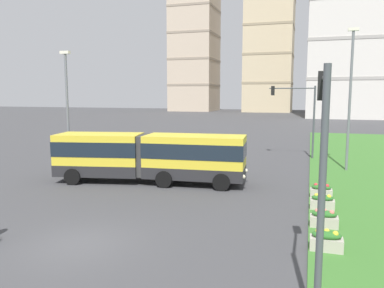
% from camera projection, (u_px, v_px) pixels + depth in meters
% --- Properties ---
extents(ground_plane, '(260.00, 260.00, 0.00)m').
position_uv_depth(ground_plane, '(78.00, 245.00, 13.81)').
color(ground_plane, '#424244').
extents(articulated_bus, '(12.05, 4.23, 3.00)m').
position_uv_depth(articulated_bus, '(150.00, 156.00, 23.38)').
color(articulated_bus, yellow).
rests_on(articulated_bus, ground).
extents(flower_planter_0, '(1.10, 0.56, 0.74)m').
position_uv_depth(flower_planter_0, '(326.00, 240.00, 13.09)').
color(flower_planter_0, '#B7AD9E').
rests_on(flower_planter_0, grass_median).
extents(flower_planter_1, '(1.10, 0.56, 0.74)m').
position_uv_depth(flower_planter_1, '(324.00, 218.00, 15.41)').
color(flower_planter_1, '#B7AD9E').
rests_on(flower_planter_1, grass_median).
extents(flower_planter_2, '(1.10, 0.56, 0.74)m').
position_uv_depth(flower_planter_2, '(322.00, 202.00, 17.81)').
color(flower_planter_2, '#B7AD9E').
rests_on(flower_planter_2, grass_median).
extents(flower_planter_3, '(1.10, 0.56, 0.74)m').
position_uv_depth(flower_planter_3, '(321.00, 191.00, 19.85)').
color(flower_planter_3, '#B7AD9E').
rests_on(flower_planter_3, grass_median).
extents(traffic_light_far_right, '(3.84, 0.28, 6.18)m').
position_uv_depth(traffic_light_far_right, '(299.00, 109.00, 32.00)').
color(traffic_light_far_right, '#474C51').
rests_on(traffic_light_far_right, ground).
extents(traffic_light_near_right, '(0.28, 3.15, 6.08)m').
position_uv_depth(traffic_light_near_right, '(322.00, 150.00, 8.92)').
color(traffic_light_near_right, '#474C51').
rests_on(traffic_light_near_right, ground).
extents(streetlight_left, '(0.70, 0.28, 8.45)m').
position_uv_depth(streetlight_left, '(67.00, 106.00, 26.71)').
color(streetlight_left, slate).
rests_on(streetlight_left, ground).
extents(streetlight_median, '(0.70, 0.28, 9.98)m').
position_uv_depth(streetlight_median, '(350.00, 95.00, 26.40)').
color(streetlight_median, slate).
rests_on(streetlight_median, ground).
extents(apartment_tower_west, '(14.28, 15.76, 41.43)m').
position_uv_depth(apartment_tower_west, '(195.00, 49.00, 126.87)').
color(apartment_tower_west, '#C6B299').
rests_on(apartment_tower_west, ground).
extents(apartment_tower_westcentre, '(14.85, 14.82, 43.57)m').
position_uv_depth(apartment_tower_westcentre, '(269.00, 43.00, 119.52)').
color(apartment_tower_westcentre, beige).
rests_on(apartment_tower_westcentre, ground).
extents(apartment_tower_centre, '(22.08, 16.96, 51.78)m').
position_uv_depth(apartment_tower_centre, '(359.00, 5.00, 87.18)').
color(apartment_tower_centre, silver).
rests_on(apartment_tower_centre, ground).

